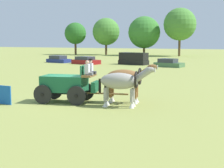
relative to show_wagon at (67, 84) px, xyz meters
name	(u,v)px	position (x,y,z in m)	size (l,w,h in m)	color
ground_plane	(65,102)	(-0.18, -0.03, -1.12)	(220.00, 220.00, 0.00)	olive
show_wagon	(67,84)	(0.00, 0.00, 0.00)	(5.57, 2.26, 2.62)	#195B38
draft_horse_near	(126,79)	(3.31, 1.15, 0.33)	(3.18, 1.29, 2.32)	brown
draft_horse_off	(122,82)	(3.51, -0.13, 0.28)	(3.18, 1.24, 2.27)	#9E998E
parked_vehicle_a	(59,59)	(-18.25, 30.29, -0.64)	(4.22, 2.78, 1.11)	navy
parked_vehicle_b	(86,61)	(-12.72, 28.82, -0.63)	(4.52, 2.93, 1.12)	maroon
parked_vehicle_c	(133,59)	(-5.72, 30.44, -0.27)	(4.64, 2.71, 1.75)	black
parked_vehicle_d	(169,63)	(0.03, 28.13, -0.64)	(4.15, 2.70, 1.11)	#477047
tree_a	(75,33)	(-28.46, 55.83, 3.88)	(5.10, 5.10, 7.57)	brown
tree_b	(106,32)	(-21.09, 57.08, 4.26)	(6.31, 6.31, 8.54)	brown
tree_c	(144,32)	(-12.09, 57.77, 4.06)	(7.18, 7.18, 8.78)	brown
tree_d	(180,24)	(-4.06, 57.53, 5.72)	(7.02, 7.02, 10.36)	brown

